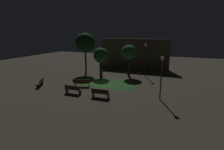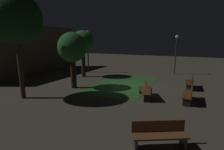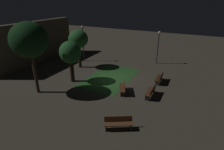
# 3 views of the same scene
# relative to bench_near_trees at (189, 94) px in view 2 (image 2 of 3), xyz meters

# --- Properties ---
(ground_plane) EXTENTS (60.00, 60.00, 0.00)m
(ground_plane) POSITION_rel_bench_near_trees_xyz_m (1.58, 4.43, -0.48)
(ground_plane) COLOR #4C4438
(grass_lawn) EXTENTS (7.09, 4.29, 0.01)m
(grass_lawn) POSITION_rel_bench_near_trees_xyz_m (2.05, 4.90, -0.48)
(grass_lawn) COLOR #2D6028
(grass_lawn) RESTS_ON ground
(bench_near_trees) EXTENTS (1.80, 0.49, 0.88)m
(bench_near_trees) POSITION_rel_bench_near_trees_xyz_m (0.00, 0.00, 0.00)
(bench_near_trees) COLOR #512D19
(bench_near_trees) RESTS_ON ground
(bench_back_row) EXTENTS (1.82, 0.55, 0.88)m
(bench_back_row) POSITION_rel_bench_near_trees_xyz_m (3.15, 0.00, 0.00)
(bench_back_row) COLOR #422314
(bench_back_row) RESTS_ON ground
(bench_front_left) EXTENTS (1.82, 1.23, 0.88)m
(bench_front_left) POSITION_rel_bench_near_trees_xyz_m (-0.38, 2.42, 0.00)
(bench_front_left) COLOR #512D19
(bench_front_left) RESTS_ON ground
(bench_front_right) EXTENTS (1.31, 1.80, 0.88)m
(bench_front_right) POSITION_rel_bench_near_trees_xyz_m (-5.03, 0.73, 0.00)
(bench_front_right) COLOR brown
(bench_front_right) RESTS_ON ground
(tree_near_wall) EXTENTS (2.08, 2.08, 4.12)m
(tree_near_wall) POSITION_rel_bench_near_trees_xyz_m (-0.53, 7.89, 2.48)
(tree_near_wall) COLOR #2D2116
(tree_near_wall) RESTS_ON ground
(tree_tall_center) EXTENTS (2.24, 2.24, 4.48)m
(tree_tall_center) POSITION_rel_bench_near_trees_xyz_m (3.11, 9.62, 2.88)
(tree_tall_center) COLOR #2D2116
(tree_tall_center) RESTS_ON ground
(tree_left_canopy) EXTENTS (2.99, 2.99, 6.17)m
(tree_left_canopy) POSITION_rel_bench_near_trees_xyz_m (-3.79, 9.20, 4.21)
(tree_left_canopy) COLOR #423021
(tree_left_canopy) RESTS_ON ground
(lamp_post_near_wall) EXTENTS (0.36, 0.36, 4.10)m
(lamp_post_near_wall) POSITION_rel_bench_near_trees_xyz_m (8.58, 1.67, 2.35)
(lamp_post_near_wall) COLOR #333338
(lamp_post_near_wall) RESTS_ON ground
(lamp_post_plaza_east) EXTENTS (0.36, 0.36, 4.61)m
(lamp_post_plaza_east) POSITION_rel_bench_near_trees_xyz_m (5.28, 10.52, 2.64)
(lamp_post_plaza_east) COLOR black
(lamp_post_plaza_east) RESTS_ON ground
(building_wall_backdrop) EXTENTS (12.21, 0.80, 5.16)m
(building_wall_backdrop) POSITION_rel_bench_near_trees_xyz_m (2.21, 15.58, 2.10)
(building_wall_backdrop) COLOR brown
(building_wall_backdrop) RESTS_ON ground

